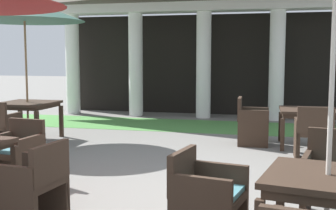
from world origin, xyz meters
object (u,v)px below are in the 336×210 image
at_px(patio_chair_mid_left_east, 32,184).
at_px(patio_chair_far_back_west, 251,123).
at_px(patio_chair_near_foreground_north, 335,178).
at_px(patio_chair_mid_left_north, 17,154).
at_px(patio_table_far_back, 308,114).
at_px(patio_chair_far_back_south, 314,134).
at_px(patio_table_near_foreground, 328,186).
at_px(patio_chair_near_foreground_west, 206,197).
at_px(patio_umbrella_mid_right, 24,11).
at_px(patio_table_mid_right, 28,107).

height_order(patio_chair_mid_left_east, patio_chair_far_back_west, patio_chair_far_back_west).
bearing_deg(patio_chair_near_foreground_north, patio_chair_mid_left_north, 5.80).
xyz_separation_m(patio_table_far_back, patio_chair_far_back_south, (0.03, -1.01, -0.20)).
height_order(patio_table_far_back, patio_chair_far_back_west, patio_chair_far_back_west).
distance_m(patio_table_far_back, patio_chair_far_back_west, 1.03).
xyz_separation_m(patio_table_near_foreground, patio_chair_far_back_south, (0.20, 3.70, -0.21)).
xyz_separation_m(patio_chair_near_foreground_west, patio_chair_far_back_south, (1.21, 3.51, 0.02)).
height_order(patio_chair_near_foreground_west, patio_umbrella_mid_right, patio_umbrella_mid_right).
distance_m(patio_chair_mid_left_north, patio_chair_far_back_south, 4.53).
bearing_deg(patio_chair_mid_left_north, patio_chair_near_foreground_west, 163.26).
distance_m(patio_chair_near_foreground_west, patio_umbrella_mid_right, 6.13).
bearing_deg(patio_table_near_foreground, patio_chair_near_foreground_west, 169.32).
distance_m(patio_chair_near_foreground_north, patio_chair_far_back_west, 3.80).
bearing_deg(patio_chair_far_back_west, patio_chair_mid_left_north, -42.04).
xyz_separation_m(patio_chair_mid_left_east, patio_table_mid_right, (-2.44, 3.95, 0.27)).
relative_size(patio_table_near_foreground, patio_table_mid_right, 1.09).
height_order(patio_chair_mid_left_east, patio_umbrella_mid_right, patio_umbrella_mid_right).
bearing_deg(patio_chair_mid_left_east, patio_table_mid_right, 38.45).
bearing_deg(patio_chair_mid_left_east, patio_chair_far_back_south, -33.22).
bearing_deg(patio_chair_near_foreground_north, patio_chair_far_back_south, -79.48).
xyz_separation_m(patio_umbrella_mid_right, patio_table_far_back, (5.36, 0.57, -1.93)).
relative_size(patio_chair_mid_left_north, patio_table_mid_right, 0.81).
distance_m(patio_chair_mid_left_north, patio_table_far_back, 5.11).
bearing_deg(patio_chair_mid_left_north, patio_table_near_foreground, 166.61).
bearing_deg(patio_table_far_back, patio_chair_mid_left_east, -122.83).
bearing_deg(patio_chair_far_back_south, patio_table_near_foreground, -94.74).
xyz_separation_m(patio_table_mid_right, patio_table_far_back, (5.36, 0.57, -0.05)).
relative_size(patio_table_near_foreground, patio_chair_far_back_south, 1.28).
relative_size(patio_chair_mid_left_east, patio_table_mid_right, 0.80).
height_order(patio_umbrella_mid_right, patio_table_far_back, patio_umbrella_mid_right).
bearing_deg(patio_table_near_foreground, patio_chair_mid_left_east, 176.24).
bearing_deg(patio_table_far_back, patio_chair_near_foreground_west, -104.66).
distance_m(patio_chair_near_foreground_north, patio_chair_mid_left_east, 3.06).
bearing_deg(patio_chair_far_back_south, patio_table_far_back, 90.00).
height_order(patio_chair_near_foreground_north, patio_table_mid_right, patio_chair_near_foreground_north).
xyz_separation_m(patio_chair_mid_left_east, patio_chair_far_back_west, (1.91, 4.50, 0.02)).
relative_size(patio_chair_mid_left_east, patio_chair_far_back_south, 0.94).
height_order(patio_chair_mid_left_east, patio_chair_far_back_south, patio_chair_far_back_south).
distance_m(patio_table_near_foreground, patio_chair_far_back_south, 3.71).
xyz_separation_m(patio_table_mid_right, patio_umbrella_mid_right, (-0.00, 0.00, 1.87)).
bearing_deg(patio_chair_mid_left_north, patio_chair_far_back_west, -123.62).
bearing_deg(patio_table_near_foreground, patio_chair_near_foreground_north, 79.32).
bearing_deg(patio_table_far_back, patio_chair_far_back_south, -88.33).
height_order(patio_chair_near_foreground_west, patio_chair_mid_left_east, patio_chair_mid_left_east).
bearing_deg(patio_table_mid_right, patio_table_far_back, 6.12).
bearing_deg(patio_chair_mid_left_north, patio_chair_near_foreground_north, -178.12).
bearing_deg(patio_chair_mid_left_north, patio_chair_far_back_south, -141.94).
distance_m(patio_chair_mid_left_east, patio_chair_far_back_west, 4.89).
xyz_separation_m(patio_chair_near_foreground_north, patio_umbrella_mid_right, (-5.38, 3.12, 2.12)).
relative_size(patio_chair_near_foreground_north, patio_table_far_back, 0.89).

